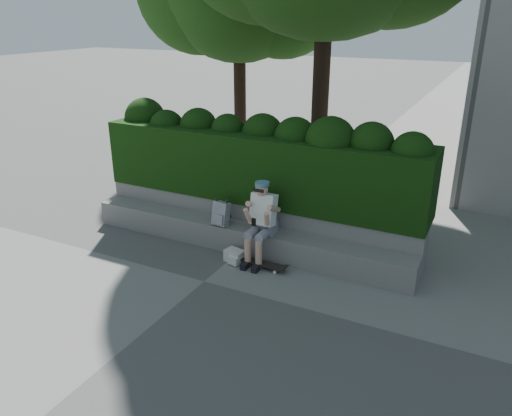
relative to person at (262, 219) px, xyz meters
The scene contains 8 objects.
ground 1.39m from the person, 113.75° to the right, with size 80.00×80.00×0.00m, color slate.
bench_ledge 0.73m from the person, 158.89° to the left, with size 6.00×0.45×0.45m, color gray.
planter_wall 0.89m from the person, 125.61° to the left, with size 6.00×0.50×0.75m, color gray.
hedge 1.16m from the person, 118.07° to the left, with size 6.00×1.00×1.20m, color black.
person is the anchor object (origin of this frame).
skateboard 0.74m from the person, 61.04° to the right, with size 0.80×0.24×0.08m.
backpack_plaid 0.84m from the person, behind, with size 0.28×0.15×0.41m, color #A7A7AB.
backpack_ground 0.80m from the person, 145.41° to the right, with size 0.31×0.22×0.20m, color silver.
Camera 1 is at (3.79, -5.70, 3.92)m, focal length 35.00 mm.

